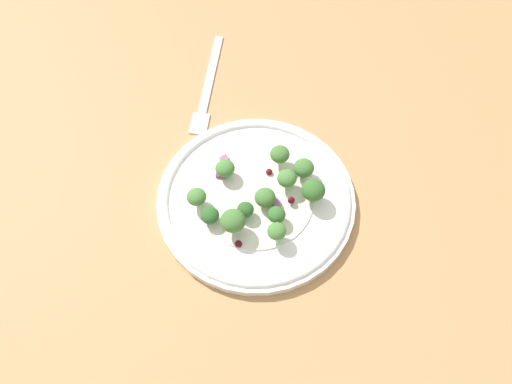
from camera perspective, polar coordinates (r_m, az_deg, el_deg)
ground_plane at (r=68.80cm, az=-2.05°, el=-2.44°), size 180.00×180.00×2.00cm
plate at (r=67.71cm, az=0.00°, el=-0.78°), size 24.82×24.82×1.70cm
dressing_pool at (r=67.33cm, az=0.00°, el=-0.60°), size 14.39×14.39×0.20cm
broccoli_floret_0 at (r=68.33cm, az=2.53°, el=3.96°), size 2.47×2.47×2.51cm
broccoli_floret_1 at (r=65.81cm, az=6.06°, el=0.16°), size 2.92×2.92×2.96cm
broccoli_floret_2 at (r=66.54cm, az=3.27°, el=1.42°), size 2.42×2.42×2.45cm
broccoli_floret_3 at (r=64.86cm, az=-4.88°, el=-2.50°), size 2.24×2.24×2.27cm
broccoli_floret_4 at (r=64.51cm, az=2.18°, el=-2.41°), size 2.16×2.16×2.19cm
broccoli_floret_5 at (r=63.19cm, az=-2.44°, el=-3.08°), size 2.99×2.99×3.03cm
broccoli_floret_6 at (r=64.95cm, az=-1.12°, el=-1.88°), size 2.02×2.02×2.05cm
broccoli_floret_7 at (r=67.84cm, az=5.05°, el=2.52°), size 2.60×2.60×2.63cm
broccoli_floret_8 at (r=63.04cm, az=2.21°, el=-4.18°), size 2.23×2.23×2.26cm
broccoli_floret_9 at (r=65.71cm, az=-6.28°, el=-0.54°), size 2.38×2.38×2.41cm
broccoli_floret_10 at (r=67.72cm, az=-3.27°, el=2.46°), size 2.43×2.43×2.46cm
broccoli_floret_11 at (r=65.55cm, az=0.96°, el=-0.61°), size 2.56×2.56×2.59cm
cranberry_0 at (r=66.37cm, az=3.73°, el=-0.87°), size 0.87×0.87×0.87cm
cranberry_1 at (r=68.88cm, az=1.39°, el=2.13°), size 0.83×0.83×0.83cm
cranberry_2 at (r=66.68cm, az=1.14°, el=-0.14°), size 0.77×0.77×0.77cm
cranberry_3 at (r=64.10cm, az=-1.87°, el=-5.48°), size 0.88×0.88×0.88cm
onion_bit_0 at (r=69.81cm, az=-3.33°, el=3.49°), size 1.32×1.30×0.47cm
onion_bit_1 at (r=68.85cm, az=-3.67°, el=1.93°), size 1.47×1.60×0.44cm
onion_bit_2 at (r=66.47cm, az=2.14°, el=-1.18°), size 1.32×1.36×0.52cm
fork at (r=79.32cm, az=-5.15°, el=10.81°), size 18.07×8.13×0.50cm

